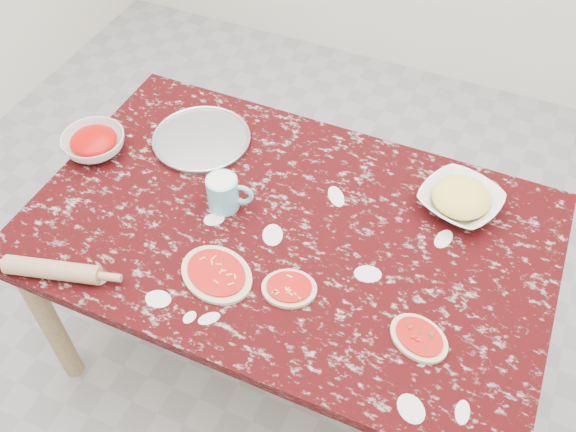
# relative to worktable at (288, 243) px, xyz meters

# --- Properties ---
(ground) EXTENTS (4.00, 4.00, 0.00)m
(ground) POSITION_rel_worktable_xyz_m (0.00, 0.00, -0.67)
(ground) COLOR gray
(worktable) EXTENTS (1.60, 1.00, 0.75)m
(worktable) POSITION_rel_worktable_xyz_m (0.00, 0.00, 0.00)
(worktable) COLOR black
(worktable) RESTS_ON ground
(pizza_tray) EXTENTS (0.40, 0.40, 0.01)m
(pizza_tray) POSITION_rel_worktable_xyz_m (-0.43, 0.24, 0.09)
(pizza_tray) COLOR #B2B2B7
(pizza_tray) RESTS_ON worktable
(sauce_bowl) EXTENTS (0.22, 0.22, 0.07)m
(sauce_bowl) POSITION_rel_worktable_xyz_m (-0.74, 0.05, 0.12)
(sauce_bowl) COLOR white
(sauce_bowl) RESTS_ON worktable
(cheese_bowl) EXTENTS (0.31, 0.31, 0.06)m
(cheese_bowl) POSITION_rel_worktable_xyz_m (0.46, 0.29, 0.11)
(cheese_bowl) COLOR white
(cheese_bowl) RESTS_ON worktable
(flour_mug) EXTENTS (0.15, 0.10, 0.11)m
(flour_mug) POSITION_rel_worktable_xyz_m (-0.22, 0.00, 0.14)
(flour_mug) COLOR #6CC6D5
(flour_mug) RESTS_ON worktable
(pizza_left) EXTENTS (0.28, 0.25, 0.02)m
(pizza_left) POSITION_rel_worktable_xyz_m (-0.11, -0.25, 0.09)
(pizza_left) COLOR beige
(pizza_left) RESTS_ON worktable
(pizza_mid) EXTENTS (0.19, 0.17, 0.02)m
(pizza_mid) POSITION_rel_worktable_xyz_m (0.10, -0.21, 0.09)
(pizza_mid) COLOR beige
(pizza_mid) RESTS_ON worktable
(pizza_right) EXTENTS (0.20, 0.18, 0.02)m
(pizza_right) POSITION_rel_worktable_xyz_m (0.48, -0.22, 0.09)
(pizza_right) COLOR beige
(pizza_right) RESTS_ON worktable
(rolling_pin) EXTENTS (0.28, 0.13, 0.06)m
(rolling_pin) POSITION_rel_worktable_xyz_m (-0.54, -0.44, 0.11)
(rolling_pin) COLOR tan
(rolling_pin) RESTS_ON worktable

